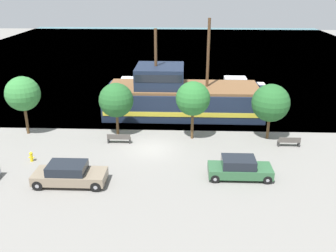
% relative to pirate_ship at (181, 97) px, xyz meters
% --- Properties ---
extents(ground_plane, '(160.00, 160.00, 0.00)m').
position_rel_pirate_ship_xyz_m(ground_plane, '(-2.35, -8.62, -1.82)').
color(ground_plane, gray).
extents(water_surface, '(80.00, 80.00, 0.00)m').
position_rel_pirate_ship_xyz_m(water_surface, '(-2.35, 35.38, -1.82)').
color(water_surface, teal).
rests_on(water_surface, ground).
extents(pirate_ship, '(16.96, 5.95, 9.54)m').
position_rel_pirate_ship_xyz_m(pirate_ship, '(0.00, 0.00, 0.00)').
color(pirate_ship, '#192338').
rests_on(pirate_ship, water_surface).
extents(moored_boat_dockside, '(5.70, 2.52, 1.99)m').
position_rel_pirate_ship_xyz_m(moored_boat_dockside, '(-5.78, 6.75, -1.09)').
color(moored_boat_dockside, navy).
rests_on(moored_boat_dockside, water_surface).
extents(moored_boat_outer, '(6.46, 2.43, 1.86)m').
position_rel_pirate_ship_xyz_m(moored_boat_outer, '(6.84, 8.20, -1.12)').
color(moored_boat_outer, '#B7B2A8').
rests_on(moored_boat_outer, water_surface).
extents(parked_car_curb_front, '(4.80, 2.01, 1.51)m').
position_rel_pirate_ship_xyz_m(parked_car_curb_front, '(-7.35, -14.57, -1.07)').
color(parked_car_curb_front, '#7F705B').
rests_on(parked_car_curb_front, ground_plane).
extents(parked_car_curb_mid, '(4.36, 1.85, 1.49)m').
position_rel_pirate_ship_xyz_m(parked_car_curb_mid, '(4.13, -13.19, -1.10)').
color(parked_car_curb_mid, '#2D5B38').
rests_on(parked_car_curb_mid, ground_plane).
extents(fire_hydrant, '(0.42, 0.25, 0.76)m').
position_rel_pirate_ship_xyz_m(fire_hydrant, '(-11.23, -11.33, -1.41)').
color(fire_hydrant, yellow).
rests_on(fire_hydrant, ground_plane).
extents(bench_promenade_east, '(1.95, 0.45, 0.85)m').
position_rel_pirate_ship_xyz_m(bench_promenade_east, '(-5.16, -7.70, -1.38)').
color(bench_promenade_east, '#4C4742').
rests_on(bench_promenade_east, ground_plane).
extents(bench_promenade_west, '(1.79, 0.45, 0.85)m').
position_rel_pirate_ship_xyz_m(bench_promenade_west, '(8.93, -7.79, -1.38)').
color(bench_promenade_west, '#4C4742').
rests_on(bench_promenade_west, ground_plane).
extents(tree_row_east, '(2.99, 2.99, 5.19)m').
position_rel_pirate_ship_xyz_m(tree_row_east, '(-13.66, -5.88, 1.86)').
color(tree_row_east, brown).
rests_on(tree_row_east, ground_plane).
extents(tree_row_mideast, '(2.99, 2.99, 4.66)m').
position_rel_pirate_ship_xyz_m(tree_row_mideast, '(-5.60, -5.70, 1.33)').
color(tree_row_mideast, brown).
rests_on(tree_row_mideast, ground_plane).
extents(tree_row_midwest, '(2.89, 2.89, 5.05)m').
position_rel_pirate_ship_xyz_m(tree_row_midwest, '(0.99, -6.38, 1.76)').
color(tree_row_midwest, brown).
rests_on(tree_row_midwest, ground_plane).
extents(tree_row_west, '(3.18, 3.18, 4.81)m').
position_rel_pirate_ship_xyz_m(tree_row_west, '(7.52, -6.12, 1.39)').
color(tree_row_west, brown).
rests_on(tree_row_west, ground_plane).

